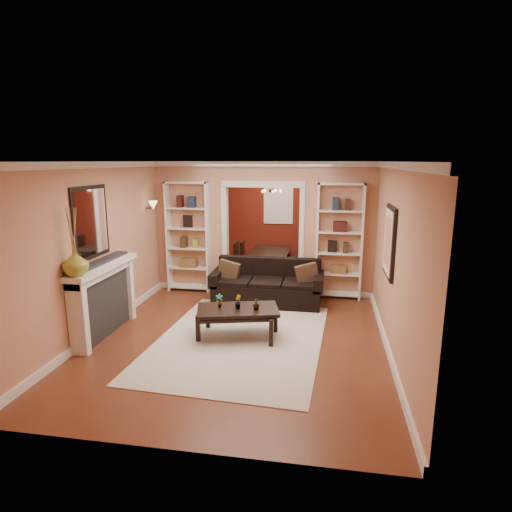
% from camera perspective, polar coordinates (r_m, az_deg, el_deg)
% --- Properties ---
extents(floor, '(8.00, 8.00, 0.00)m').
position_cam_1_polar(floor, '(8.00, -0.41, -7.23)').
color(floor, brown).
rests_on(floor, ground).
extents(ceiling, '(8.00, 8.00, 0.00)m').
position_cam_1_polar(ceiling, '(7.53, -0.44, 12.50)').
color(ceiling, white).
rests_on(ceiling, ground).
extents(wall_back, '(8.00, 0.00, 8.00)m').
position_cam_1_polar(wall_back, '(11.57, 3.03, 5.81)').
color(wall_back, tan).
rests_on(wall_back, ground).
extents(wall_front, '(8.00, 0.00, 8.00)m').
position_cam_1_polar(wall_front, '(3.90, -10.76, -8.07)').
color(wall_front, tan).
rests_on(wall_front, ground).
extents(wall_left, '(0.00, 8.00, 8.00)m').
position_cam_1_polar(wall_left, '(8.33, -15.86, 2.70)').
color(wall_left, tan).
rests_on(wall_left, ground).
extents(wall_right, '(0.00, 8.00, 8.00)m').
position_cam_1_polar(wall_right, '(7.60, 16.54, 1.73)').
color(wall_right, tan).
rests_on(wall_right, ground).
extents(partition_wall, '(4.50, 0.15, 2.70)m').
position_cam_1_polar(partition_wall, '(8.82, 0.93, 3.70)').
color(partition_wall, tan).
rests_on(partition_wall, floor).
extents(red_back_panel, '(4.44, 0.04, 2.64)m').
position_cam_1_polar(red_back_panel, '(11.54, 3.01, 5.64)').
color(red_back_panel, maroon).
rests_on(red_back_panel, floor).
extents(dining_window, '(0.78, 0.03, 0.98)m').
position_cam_1_polar(dining_window, '(11.48, 3.00, 6.76)').
color(dining_window, '#8CA5CC').
rests_on(dining_window, wall_back).
extents(area_rug, '(2.67, 3.61, 0.01)m').
position_cam_1_polar(area_rug, '(6.76, -2.14, -11.03)').
color(area_rug, beige).
rests_on(area_rug, floor).
extents(sofa, '(2.14, 0.92, 0.84)m').
position_cam_1_polar(sofa, '(8.26, 1.52, -3.53)').
color(sofa, black).
rests_on(sofa, floor).
extents(pillow_left, '(0.42, 0.17, 0.41)m').
position_cam_1_polar(pillow_left, '(8.33, -3.67, -2.04)').
color(pillow_left, brown).
rests_on(pillow_left, sofa).
extents(pillow_right, '(0.43, 0.23, 0.41)m').
position_cam_1_polar(pillow_right, '(8.13, 6.82, -2.46)').
color(pillow_right, brown).
rests_on(pillow_right, sofa).
extents(coffee_table, '(1.37, 0.96, 0.47)m').
position_cam_1_polar(coffee_table, '(6.77, -2.43, -8.87)').
color(coffee_table, black).
rests_on(coffee_table, floor).
extents(plant_left, '(0.13, 0.11, 0.22)m').
position_cam_1_polar(plant_left, '(6.72, -4.90, -5.95)').
color(plant_left, '#336626').
rests_on(plant_left, coffee_table).
extents(plant_center, '(0.13, 0.14, 0.21)m').
position_cam_1_polar(plant_center, '(6.65, -2.46, -6.12)').
color(plant_center, '#336626').
rests_on(plant_center, coffee_table).
extents(plant_right, '(0.13, 0.13, 0.18)m').
position_cam_1_polar(plant_right, '(6.61, 0.03, -6.38)').
color(plant_right, '#336626').
rests_on(plant_right, coffee_table).
extents(bookshelf_left, '(0.90, 0.30, 2.30)m').
position_cam_1_polar(bookshelf_left, '(9.05, -9.00, 2.49)').
color(bookshelf_left, white).
rests_on(bookshelf_left, floor).
extents(bookshelf_right, '(0.90, 0.30, 2.30)m').
position_cam_1_polar(bookshelf_right, '(8.59, 11.03, 1.88)').
color(bookshelf_right, white).
rests_on(bookshelf_right, floor).
extents(fireplace, '(0.32, 1.70, 1.16)m').
position_cam_1_polar(fireplace, '(7.14, -19.44, -5.52)').
color(fireplace, white).
rests_on(fireplace, floor).
extents(vase, '(0.46, 0.46, 0.36)m').
position_cam_1_polar(vase, '(6.37, -22.94, -0.84)').
color(vase, '#949F33').
rests_on(vase, fireplace).
extents(mirror, '(0.03, 0.95, 1.10)m').
position_cam_1_polar(mirror, '(6.95, -21.19, 4.20)').
color(mirror, silver).
rests_on(mirror, wall_left).
extents(wall_sconce, '(0.18, 0.18, 0.22)m').
position_cam_1_polar(wall_sconce, '(8.73, -13.92, 6.42)').
color(wall_sconce, '#FFE0A5').
rests_on(wall_sconce, wall_left).
extents(framed_art, '(0.04, 0.85, 1.05)m').
position_cam_1_polar(framed_art, '(6.58, 17.31, 1.84)').
color(framed_art, black).
rests_on(framed_art, wall_right).
extents(dining_table, '(1.66, 0.93, 0.58)m').
position_cam_1_polar(dining_table, '(10.33, 1.98, -0.97)').
color(dining_table, black).
rests_on(dining_table, floor).
extents(dining_chair_nw, '(0.52, 0.52, 0.87)m').
position_cam_1_polar(dining_chair_nw, '(10.09, -1.34, -0.45)').
color(dining_chair_nw, black).
rests_on(dining_chair_nw, floor).
extents(dining_chair_ne, '(0.52, 0.52, 0.83)m').
position_cam_1_polar(dining_chair_ne, '(9.95, 4.90, -0.80)').
color(dining_chair_ne, black).
rests_on(dining_chair_ne, floor).
extents(dining_chair_sw, '(0.43, 0.43, 0.77)m').
position_cam_1_polar(dining_chair_sw, '(10.68, -0.73, 0.00)').
color(dining_chair_sw, black).
rests_on(dining_chair_sw, floor).
extents(dining_chair_se, '(0.50, 0.50, 0.81)m').
position_cam_1_polar(dining_chair_se, '(10.54, 5.17, -0.11)').
color(dining_chair_se, black).
rests_on(dining_chair_se, floor).
extents(chandelier, '(0.50, 0.50, 0.30)m').
position_cam_1_polar(chandelier, '(10.22, 2.22, 8.69)').
color(chandelier, '#3F301C').
rests_on(chandelier, ceiling).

